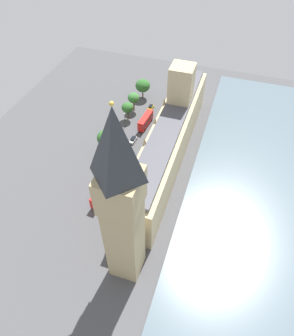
{
  "coord_description": "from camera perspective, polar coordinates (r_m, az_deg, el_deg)",
  "views": [
    {
      "loc": [
        -19.79,
        78.83,
        80.05
      ],
      "look_at": [
        1.0,
        15.47,
        9.32
      ],
      "focal_mm": 32.5,
      "sensor_mm": 36.0,
      "label": 1
    }
  ],
  "objects": [
    {
      "name": "ground_plane",
      "position": [
        114.07,
        2.9,
        2.04
      ],
      "size": [
        145.3,
        145.3,
        0.0
      ],
      "primitive_type": "plane",
      "color": "#4C4C4F"
    },
    {
      "name": "car_silver_trailing",
      "position": [
        119.97,
        -2.63,
        5.34
      ],
      "size": [
        2.12,
        4.32,
        1.74
      ],
      "rotation": [
        0.0,
        0.0,
        -0.07
      ],
      "color": "#B7B7BC",
      "rests_on": "ground"
    },
    {
      "name": "car_yellow_cab_corner",
      "position": [
        136.74,
        0.7,
        11.3
      ],
      "size": [
        1.9,
        4.06,
        1.74
      ],
      "rotation": [
        0.0,
        0.0,
        -0.02
      ],
      "color": "gold",
      "rests_on": "ground"
    },
    {
      "name": "plane_tree_slot_12",
      "position": [
        112.25,
        -7.64,
        5.61
      ],
      "size": [
        6.82,
        6.82,
        9.94
      ],
      "color": "brown",
      "rests_on": "ground"
    },
    {
      "name": "pedestrian_far_end",
      "position": [
        100.01,
        -3.71,
        -5.96
      ],
      "size": [
        0.49,
        0.59,
        1.57
      ],
      "rotation": [
        0.0,
        0.0,
        6.15
      ],
      "color": "black",
      "rests_on": "ground"
    },
    {
      "name": "river_thames",
      "position": [
        112.9,
        18.62,
        -1.56
      ],
      "size": [
        39.44,
        130.77,
        0.25
      ],
      "primitive_type": "cube",
      "color": "slate",
      "rests_on": "ground"
    },
    {
      "name": "street_lamp_slot_13",
      "position": [
        124.67,
        -4.2,
        9.38
      ],
      "size": [
        0.56,
        0.56,
        6.87
      ],
      "color": "black",
      "rests_on": "ground"
    },
    {
      "name": "clock_tower",
      "position": [
        64.87,
        -4.76,
        -7.04
      ],
      "size": [
        8.78,
        8.78,
        53.99
      ],
      "color": "tan",
      "rests_on": "ground"
    },
    {
      "name": "car_dark_green_near_tower",
      "position": [
        112.81,
        -3.47,
        2.02
      ],
      "size": [
        2.24,
        4.81,
        1.74
      ],
      "rotation": [
        0.0,
        0.0,
        -0.08
      ],
      "color": "#19472D",
      "rests_on": "ground"
    },
    {
      "name": "parliament_building",
      "position": [
        108.67,
        4.33,
        5.83
      ],
      "size": [
        11.37,
        75.3,
        30.22
      ],
      "color": "tan",
      "rests_on": "ground"
    },
    {
      "name": "double_decker_bus_kerbside",
      "position": [
        126.33,
        -0.28,
        8.89
      ],
      "size": [
        3.47,
        10.68,
        4.75
      ],
      "rotation": [
        0.0,
        0.0,
        3.05
      ],
      "color": "red",
      "rests_on": "ground"
    },
    {
      "name": "pedestrian_opposite_hall",
      "position": [
        116.35,
        0.81,
        3.67
      ],
      "size": [
        0.56,
        0.64,
        1.53
      ],
      "rotation": [
        0.0,
        0.0,
        5.86
      ],
      "color": "#336B60",
      "rests_on": "ground"
    },
    {
      "name": "car_white_midblock",
      "position": [
        107.76,
        -4.9,
        -0.81
      ],
      "size": [
        2.12,
        4.59,
        1.74
      ],
      "rotation": [
        0.0,
        0.0,
        -0.06
      ],
      "color": "silver",
      "rests_on": "ground"
    },
    {
      "name": "plane_tree_leading",
      "position": [
        132.99,
        -2.53,
        12.99
      ],
      "size": [
        4.95,
        4.95,
        8.53
      ],
      "color": "brown",
      "rests_on": "ground"
    },
    {
      "name": "plane_tree_slot_11",
      "position": [
        128.4,
        -3.67,
        11.21
      ],
      "size": [
        4.93,
        4.93,
        7.86
      ],
      "color": "brown",
      "rests_on": "ground"
    },
    {
      "name": "plane_tree_slot_10",
      "position": [
        141.62,
        -0.81,
        15.18
      ],
      "size": [
        6.55,
        6.55,
        8.86
      ],
      "color": "brown",
      "rests_on": "ground"
    },
    {
      "name": "pedestrian_under_trees",
      "position": [
        103.61,
        -2.44,
        -3.3
      ],
      "size": [
        0.67,
        0.72,
        1.72
      ],
      "rotation": [
        0.0,
        0.0,
        3.74
      ],
      "color": "maroon",
      "rests_on": "ground"
    },
    {
      "name": "double_decker_bus_by_river_gate",
      "position": [
        100.04,
        -8.52,
        -4.74
      ],
      "size": [
        3.62,
        10.71,
        4.75
      ],
      "rotation": [
        0.0,
        0.0,
        3.04
      ],
      "color": "red",
      "rests_on": "ground"
    }
  ]
}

